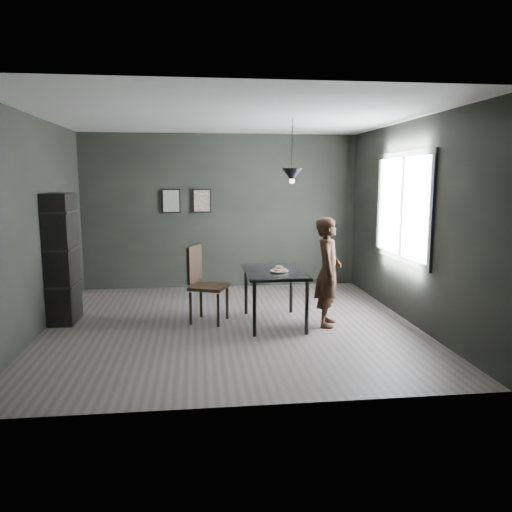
{
  "coord_description": "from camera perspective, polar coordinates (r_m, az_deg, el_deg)",
  "views": [
    {
      "loc": [
        -0.45,
        -6.66,
        2.01
      ],
      "look_at": [
        0.35,
        0.05,
        0.95
      ],
      "focal_mm": 35.0,
      "sensor_mm": 36.0,
      "label": 1
    }
  ],
  "objects": [
    {
      "name": "ceiling",
      "position": [
        6.72,
        -3.02,
        15.65
      ],
      "size": [
        5.0,
        5.0,
        0.02
      ],
      "color": "silver",
      "rests_on": "ground"
    },
    {
      "name": "shelf_unit",
      "position": [
        7.42,
        -21.31,
        -0.27
      ],
      "size": [
        0.36,
        0.61,
        1.81
      ],
      "primitive_type": "cube",
      "rotation": [
        0.0,
        0.0,
        -0.02
      ],
      "color": "black",
      "rests_on": "ground"
    },
    {
      "name": "pendant_lamp",
      "position": [
        6.89,
        4.14,
        9.23
      ],
      "size": [
        0.28,
        0.28,
        0.86
      ],
      "color": "black",
      "rests_on": "ground"
    },
    {
      "name": "back_wall",
      "position": [
        9.19,
        -4.0,
        5.08
      ],
      "size": [
        5.0,
        0.1,
        2.8
      ],
      "primitive_type": "cube",
      "color": "black",
      "rests_on": "ground"
    },
    {
      "name": "framed_print_left",
      "position": [
        9.15,
        -9.67,
        6.22
      ],
      "size": [
        0.34,
        0.04,
        0.44
      ],
      "color": "black",
      "rests_on": "ground"
    },
    {
      "name": "cafe_table",
      "position": [
        6.87,
        2.12,
        -2.32
      ],
      "size": [
        0.8,
        1.2,
        0.75
      ],
      "color": "black",
      "rests_on": "ground"
    },
    {
      "name": "window_assembly",
      "position": [
        7.47,
        16.32,
        5.41
      ],
      "size": [
        0.04,
        1.96,
        1.56
      ],
      "color": "white",
      "rests_on": "ground"
    },
    {
      "name": "framed_print_right",
      "position": [
        9.14,
        -6.21,
        6.29
      ],
      "size": [
        0.34,
        0.04,
        0.44
      ],
      "color": "black",
      "rests_on": "ground"
    },
    {
      "name": "white_plate",
      "position": [
        6.76,
        2.66,
        -1.79
      ],
      "size": [
        0.23,
        0.23,
        0.01
      ],
      "primitive_type": "cylinder",
      "color": "silver",
      "rests_on": "cafe_table"
    },
    {
      "name": "woman",
      "position": [
        6.85,
        8.24,
        -1.82
      ],
      "size": [
        0.5,
        0.63,
        1.49
      ],
      "primitive_type": "imported",
      "rotation": [
        0.0,
        0.0,
        1.27
      ],
      "color": "black",
      "rests_on": "ground"
    },
    {
      "name": "ground",
      "position": [
        6.97,
        -2.83,
        -7.85
      ],
      "size": [
        5.0,
        5.0,
        0.0
      ],
      "primitive_type": "plane",
      "color": "#3C3634",
      "rests_on": "ground"
    },
    {
      "name": "wood_chair",
      "position": [
        7.03,
        -6.15,
        -2.6
      ],
      "size": [
        0.61,
        0.61,
        1.08
      ],
      "rotation": [
        0.0,
        0.0,
        -0.37
      ],
      "color": "black",
      "rests_on": "ground"
    },
    {
      "name": "donut_pile",
      "position": [
        6.75,
        2.67,
        -1.5
      ],
      "size": [
        0.18,
        0.18,
        0.08
      ],
      "rotation": [
        0.0,
        0.0,
        0.17
      ],
      "color": "beige",
      "rests_on": "white_plate"
    }
  ]
}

